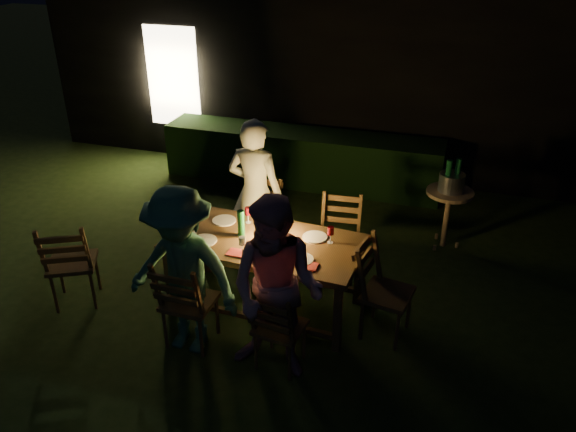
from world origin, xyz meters
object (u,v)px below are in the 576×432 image
(side_table, at_px, (449,198))
(person_opp_right, at_px, (277,291))
(chair_near_left, at_px, (190,316))
(person_opp_left, at_px, (182,272))
(bottle_bucket_b, at_px, (457,178))
(dining_table, at_px, (265,247))
(lantern, at_px, (271,225))
(bottle_table, at_px, (241,224))
(chair_far_left, at_px, (255,238))
(ice_bucket, at_px, (452,182))
(chair_spare, at_px, (75,277))
(bottle_bucket_a, at_px, (448,179))
(chair_far_right, at_px, (337,255))
(chair_near_right, at_px, (279,341))
(person_house_side, at_px, (255,193))
(chair_end, at_px, (384,307))

(side_table, bearing_deg, person_opp_right, -115.59)
(chair_near_left, distance_m, person_opp_left, 0.52)
(bottle_bucket_b, bearing_deg, dining_table, -132.82)
(lantern, distance_m, bottle_table, 0.30)
(chair_far_left, relative_size, bottle_bucket_b, 3.28)
(chair_far_left, bearing_deg, ice_bucket, -144.58)
(chair_far_left, xyz_separation_m, bottle_table, (0.16, -0.78, 0.62))
(dining_table, bearing_deg, chair_spare, -161.87)
(person_opp_right, distance_m, bottle_table, 1.08)
(bottle_bucket_b, bearing_deg, person_opp_left, -129.88)
(chair_spare, bearing_deg, dining_table, -12.07)
(lantern, xyz_separation_m, ice_bucket, (1.64, 1.79, -0.10))
(person_opp_right, relative_size, person_opp_left, 1.03)
(dining_table, bearing_deg, person_opp_right, -61.24)
(bottle_bucket_a, bearing_deg, dining_table, -132.38)
(chair_far_left, height_order, chair_far_right, chair_far_left)
(chair_near_right, distance_m, lantern, 1.14)
(chair_spare, height_order, bottle_bucket_a, bottle_bucket_a)
(chair_near_left, bearing_deg, chair_near_right, -1.89)
(chair_near_right, distance_m, person_house_side, 1.92)
(ice_bucket, distance_m, bottle_bucket_b, 0.08)
(chair_near_right, height_order, chair_far_left, chair_far_left)
(side_table, bearing_deg, bottle_bucket_a, -141.34)
(chair_spare, distance_m, bottle_table, 1.86)
(person_opp_right, height_order, bottle_bucket_a, person_opp_right)
(person_opp_right, bearing_deg, chair_near_left, 176.88)
(chair_near_right, height_order, chair_spare, chair_spare)
(chair_near_left, distance_m, side_table, 3.40)
(chair_near_right, distance_m, bottle_bucket_a, 2.94)
(chair_near_left, relative_size, person_opp_right, 0.59)
(chair_end, distance_m, person_opp_left, 1.94)
(person_house_side, height_order, bottle_bucket_b, person_house_side)
(chair_end, distance_m, bottle_bucket_a, 2.00)
(person_opp_left, xyz_separation_m, side_table, (2.18, 2.63, -0.16))
(person_house_side, relative_size, ice_bucket, 5.82)
(chair_near_right, xyz_separation_m, ice_bucket, (1.28, 2.63, 0.59))
(chair_near_right, relative_size, lantern, 2.61)
(chair_spare, relative_size, bottle_table, 3.71)
(person_opp_left, bearing_deg, chair_near_right, 3.26)
(chair_far_left, xyz_separation_m, person_opp_left, (-0.09, -1.59, 0.51))
(chair_end, bearing_deg, chair_far_left, -107.86)
(chair_far_right, bearing_deg, person_opp_left, 49.98)
(chair_far_right, relative_size, chair_end, 0.97)
(chair_near_right, relative_size, chair_far_left, 0.87)
(person_house_side, distance_m, side_table, 2.33)
(dining_table, relative_size, chair_spare, 1.90)
(lantern, bearing_deg, side_table, 47.55)
(chair_far_right, bearing_deg, bottle_table, 36.09)
(chair_far_left, height_order, person_opp_right, person_opp_right)
(chair_far_right, xyz_separation_m, person_house_side, (-0.99, 0.10, 0.57))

